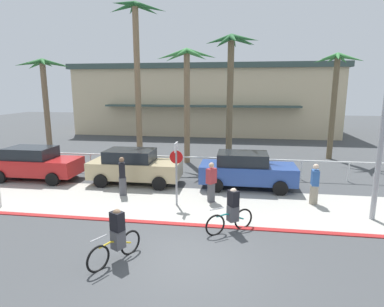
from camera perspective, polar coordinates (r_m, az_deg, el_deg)
The scene contains 19 objects.
ground_plane at distance 18.55m, azimuth 4.01°, elevation -2.83°, with size 80.00×80.00×0.00m, color #424447.
sidewalk_strip at distance 13.04m, azimuth 2.00°, elevation -9.10°, with size 44.00×4.00×0.02m, color #ADAAA0.
curb_paint at distance 11.20m, azimuth 0.83°, elevation -12.67°, with size 44.00×0.24×0.03m, color maroon.
building_backdrop at distance 35.34m, azimuth 2.63°, elevation 9.76°, with size 26.24×11.87×6.91m.
rail_fence at distance 16.90m, azimuth 3.66°, elevation -1.33°, with size 27.45×0.08×1.04m.
stop_sign_bike_lane at distance 12.51m, azimuth -2.82°, elevation -2.00°, with size 0.52×0.56×2.56m.
palm_tree_0 at distance 23.46m, azimuth -24.86°, elevation 11.40°, with size 3.29×3.33×6.50m.
palm_tree_1 at distance 20.07m, azimuth -9.79°, elevation 17.56°, with size 3.42×3.25×9.53m.
palm_tree_2 at distance 19.71m, azimuth -0.92°, elevation 13.51°, with size 3.54×3.44×6.95m.
palm_tree_3 at distance 18.39m, azimuth 6.98°, elevation 15.18°, with size 3.09×3.60×7.52m.
palm_tree_4 at distance 22.68m, azimuth 24.41°, elevation 11.75°, with size 2.99×2.92×6.80m.
car_red_0 at distance 18.12m, azimuth -26.26°, elevation -1.54°, with size 4.40×2.02×1.69m.
car_tan_1 at distance 15.84m, azimuth -10.28°, elevation -2.27°, with size 4.40×2.02×1.69m.
car_blue_2 at distance 15.12m, azimuth 9.68°, elevation -2.91°, with size 4.40×2.02×1.69m.
cyclist_teal_0 at distance 10.62m, azimuth 7.11°, elevation -10.19°, with size 1.51×1.11×1.50m.
cyclist_yellow_1 at distance 9.10m, azimuth -13.34°, elevation -14.30°, with size 0.92×1.63×1.50m.
pedestrian_0 at distance 14.22m, azimuth -12.34°, elevation -4.27°, with size 0.41×0.47×1.72m.
pedestrian_1 at distance 13.75m, azimuth 21.05°, elevation -5.43°, with size 0.33×0.41×1.68m.
pedestrian_2 at distance 13.13m, azimuth 3.46°, elevation -5.45°, with size 0.45×0.48×1.67m.
Camera 1 is at (1.34, -7.92, 4.62)m, focal length 29.83 mm.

